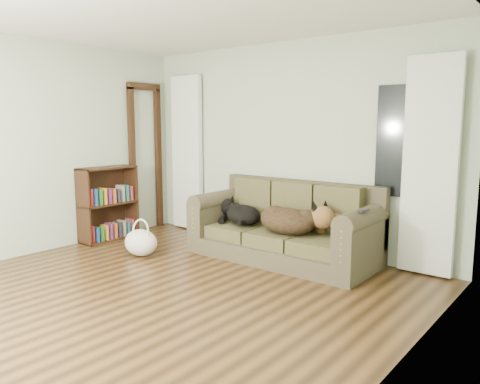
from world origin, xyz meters
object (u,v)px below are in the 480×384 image
Objects in this scene: dog_black_lab at (241,213)px; dog_shepherd at (292,221)px; bookshelf at (108,204)px; sofa at (282,222)px; tote_bag at (141,243)px.

dog_black_lab is 0.80× the size of dog_shepherd.
bookshelf is at bearing 19.86° from dog_shepherd.
sofa reaches higher than dog_shepherd.
sofa is 3.76× the size of dog_black_lab.
dog_shepherd is 0.73× the size of bookshelf.
bookshelf reaches higher than dog_shepherd.
sofa is 3.00× the size of dog_shepherd.
dog_shepherd reaches higher than tote_bag.
sofa is at bearing 15.21° from bookshelf.
sofa reaches higher than tote_bag.
sofa is 2.48m from bookshelf.
dog_shepherd is at bearing -22.75° from sofa.
dog_shepherd reaches higher than dog_black_lab.
sofa is at bearing -16.54° from dog_shepherd.
dog_shepherd is at bearing 12.52° from bookshelf.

